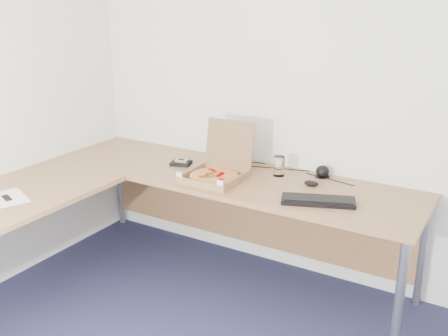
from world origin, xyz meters
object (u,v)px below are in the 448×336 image
Objects in this scene: pizza_box at (216,173)px; drinking_glass at (279,166)px; desk at (146,190)px; keyboard at (318,201)px; wallet at (181,163)px.

pizza_box reaches higher than drinking_glass.
keyboard is (1.00, 0.28, 0.04)m from desk.
wallet is (-0.36, 0.13, -0.03)m from pizza_box.
keyboard is at bearing -4.13° from pizza_box.
pizza_box is at bearing 155.88° from keyboard.
wallet reaches higher than desk.
desk is at bearing -135.71° from pizza_box.
wallet is (-0.05, 0.45, 0.04)m from desk.
desk is 0.44m from pizza_box.
keyboard reaches higher than desk.
drinking_glass is 0.32× the size of keyboard.
keyboard is at bearing 15.60° from desk.
wallet is (-1.06, 0.17, -0.00)m from keyboard.
pizza_box is 0.41m from drinking_glass.
drinking_glass reaches higher than desk.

